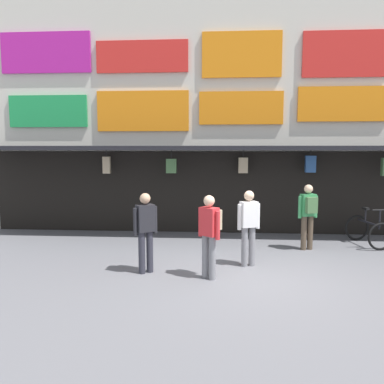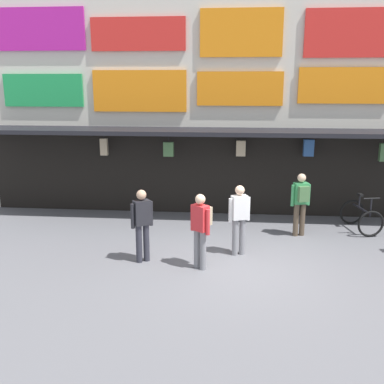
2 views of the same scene
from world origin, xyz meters
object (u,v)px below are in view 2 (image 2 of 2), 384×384
at_px(bicycle_parked, 361,217).
at_px(pedestrian_in_black, 239,216).
at_px(pedestrian_in_red, 301,200).
at_px(pedestrian_in_purple, 142,222).
at_px(pedestrian_in_yellow, 201,225).

distance_m(bicycle_parked, pedestrian_in_black, 3.99).
relative_size(pedestrian_in_black, pedestrian_in_red, 1.00).
bearing_deg(pedestrian_in_red, bicycle_parked, 19.22).
relative_size(bicycle_parked, pedestrian_in_purple, 0.76).
height_order(pedestrian_in_red, pedestrian_in_yellow, same).
relative_size(bicycle_parked, pedestrian_in_yellow, 0.76).
distance_m(pedestrian_in_purple, pedestrian_in_black, 2.26).
bearing_deg(pedestrian_in_yellow, pedestrian_in_purple, 169.61).
bearing_deg(pedestrian_in_red, pedestrian_in_black, -137.62).
relative_size(bicycle_parked, pedestrian_in_black, 0.76).
bearing_deg(bicycle_parked, pedestrian_in_black, -148.22).
xyz_separation_m(bicycle_parked, pedestrian_in_purple, (-5.52, -2.70, 0.55)).
bearing_deg(pedestrian_in_red, pedestrian_in_purple, -151.00).
bearing_deg(pedestrian_in_red, pedestrian_in_yellow, -136.22).
distance_m(pedestrian_in_purple, pedestrian_in_yellow, 1.36).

